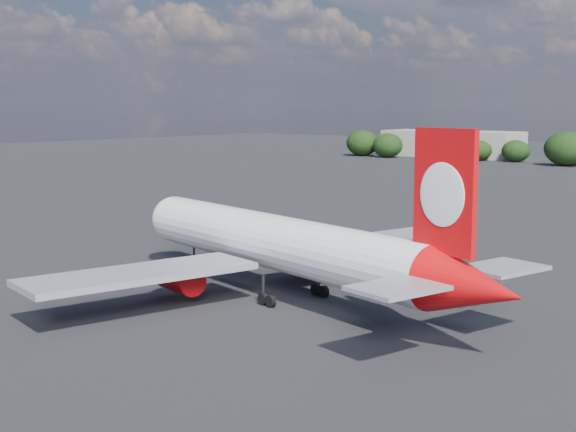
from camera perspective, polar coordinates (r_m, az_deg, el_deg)
The scene contains 3 objects.
ground at distance 107.88m, azimuth 9.55°, elevation -0.74°, with size 500.00×500.00×0.00m, color black.
qantas_airliner at distance 66.02m, azimuth 0.02°, elevation -2.21°, with size 44.26×42.36×14.57m.
terminal_building at distance 254.00m, azimuth 11.58°, elevation 5.05°, with size 42.00×16.00×8.00m.
Camera 1 is at (52.51, -32.86, 16.06)m, focal length 50.00 mm.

